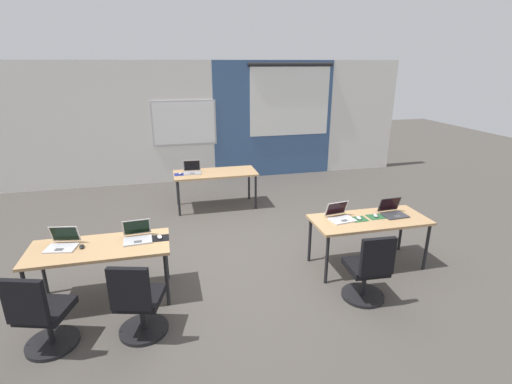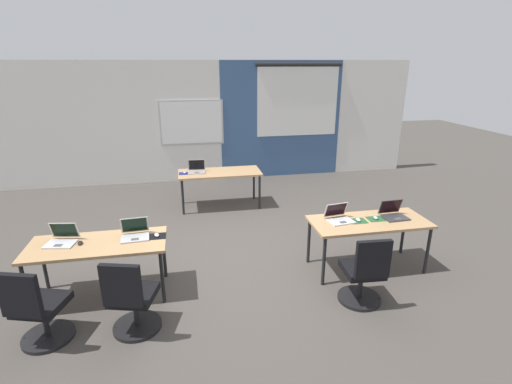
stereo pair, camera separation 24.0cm
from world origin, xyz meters
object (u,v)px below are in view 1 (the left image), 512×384
object	(u,v)px
mouse_near_right_end	(376,216)
chair_near_right_inner	(368,273)
chair_near_left_end	(42,318)
laptop_near_right_inner	(340,216)
desk_near_right	(369,223)
laptop_far_left	(192,170)
laptop_near_left_end	(62,243)
laptop_near_right_end	(393,211)
desk_near_left	(100,251)
mouse_near_left_inner	(160,237)
mouse_near_left_end	(82,246)
chair_near_left_inner	(139,305)
mouse_near_right_inner	(359,218)
desk_far_center	(215,175)
mouse_far_left	(180,173)
laptop_near_left_inner	(137,236)

from	to	relation	value
mouse_near_right_end	chair_near_right_inner	bearing A→B (deg)	-123.37
chair_near_left_end	laptop_near_right_inner	world-z (taller)	laptop_near_right_inner
desk_near_right	laptop_far_left	distance (m)	3.60
laptop_near_left_end	laptop_near_right_end	distance (m)	4.29
desk_near_left	mouse_near_left_inner	xyz separation A→B (m)	(0.69, 0.05, 0.08)
desk_near_left	laptop_far_left	size ratio (longest dim) A/B	4.62
mouse_near_left_end	mouse_near_right_end	distance (m)	3.80
laptop_near_right_inner	mouse_near_right_end	bearing A→B (deg)	-13.76
chair_near_left_inner	mouse_near_right_end	size ratio (longest dim) A/B	8.39
mouse_near_right_inner	mouse_near_left_end	bearing A→B (deg)	-179.88
mouse_near_left_end	chair_near_left_end	bearing A→B (deg)	-109.10
desk_far_center	chair_near_right_inner	size ratio (longest dim) A/B	1.74
desk_near_right	mouse_far_left	world-z (taller)	mouse_far_left
laptop_near_left_end	mouse_near_right_inner	bearing A→B (deg)	8.98
chair_near_left_end	mouse_near_left_end	bearing A→B (deg)	-91.96
mouse_near_left_end	mouse_near_right_end	bearing A→B (deg)	0.42
mouse_far_left	laptop_near_right_inner	distance (m)	3.39
laptop_far_left	laptop_near_left_inner	bearing A→B (deg)	-104.04
laptop_far_left	laptop_near_right_end	size ratio (longest dim) A/B	1.00
mouse_near_left_end	chair_near_left_end	size ratio (longest dim) A/B	0.11
mouse_near_left_inner	laptop_near_right_end	bearing A→B (deg)	0.03
laptop_near_right_end	desk_near_right	bearing A→B (deg)	-175.20
mouse_near_left_inner	chair_near_right_inner	world-z (taller)	chair_near_right_inner
desk_near_left	mouse_near_left_end	bearing A→B (deg)	177.39
mouse_near_right_end	laptop_near_right_inner	distance (m)	0.52
desk_near_right	chair_near_left_end	xyz separation A→B (m)	(-3.96, -0.78, -0.28)
chair_near_left_end	desk_near_right	bearing A→B (deg)	-151.73
laptop_near_left_inner	mouse_near_left_inner	distance (m)	0.26
laptop_near_left_inner	mouse_near_right_end	distance (m)	3.18
chair_near_left_inner	desk_near_right	bearing A→B (deg)	-150.04
desk_near_left	laptop_near_right_inner	size ratio (longest dim) A/B	4.30
desk_near_right	chair_near_left_inner	distance (m)	3.17
laptop_near_right_end	mouse_near_right_inner	world-z (taller)	laptop_near_right_end
laptop_near_left_inner	chair_near_left_inner	xyz separation A→B (m)	(0.02, -0.87, -0.39)
laptop_near_right_end	mouse_near_right_inner	xyz separation A→B (m)	(-0.54, -0.04, -0.03)
mouse_near_left_inner	mouse_near_right_inner	xyz separation A→B (m)	(2.65, -0.04, 0.00)
laptop_near_left_inner	laptop_near_left_end	distance (m)	0.84
laptop_near_left_end	mouse_far_left	bearing A→B (deg)	71.40
chair_near_left_end	laptop_near_right_inner	bearing A→B (deg)	-149.22
laptop_near_left_end	chair_near_right_inner	bearing A→B (deg)	-3.77
desk_near_right	laptop_near_right_inner	world-z (taller)	laptop_near_right_inner
mouse_far_left	mouse_near_right_inner	distance (m)	3.59
laptop_near_left_inner	mouse_near_right_inner	size ratio (longest dim) A/B	3.40
mouse_near_right_inner	mouse_near_left_inner	bearing A→B (deg)	179.24
desk_far_center	chair_near_left_inner	world-z (taller)	chair_near_left_inner
chair_near_left_inner	mouse_near_right_end	xyz separation A→B (m)	(3.16, 0.82, 0.36)
mouse_far_left	mouse_near_right_end	world-z (taller)	same
mouse_near_left_inner	mouse_near_left_end	distance (m)	0.88
desk_far_center	chair_near_left_inner	bearing A→B (deg)	-109.97
laptop_near_left_end	chair_near_left_end	distance (m)	0.95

